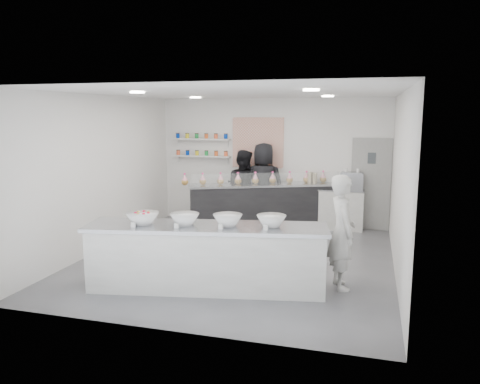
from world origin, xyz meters
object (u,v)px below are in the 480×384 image
Objects in this scene: espresso_ledge at (336,209)px; woman_prep at (342,232)px; back_bar at (264,206)px; staff_right at (263,185)px; staff_left at (243,188)px; espresso_machine at (352,181)px; prep_counter at (207,257)px.

espresso_ledge is 0.72× the size of woman_prep.
staff_right is at bearing 81.33° from back_bar.
espresso_machine is at bearing -159.75° from staff_left.
back_bar is at bearing -165.52° from espresso_ledge.
prep_counter is 4.21m from staff_left.
staff_left is at bearing -175.68° from espresso_ledge.
espresso_machine is 0.26× the size of staff_right.
back_bar is 0.72m from staff_left.
espresso_machine is (1.94, 4.32, 0.63)m from prep_counter.
prep_counter is at bearing 86.62° from staff_right.
espresso_ledge is 0.70× the size of staff_left.
prep_counter is 4.60m from espresso_ledge.
woman_prep is 4.09m from staff_right.
staff_right is (-0.07, 0.25, 0.46)m from back_bar.
staff_right reaches higher than espresso_machine.
woman_prep reaches higher than espresso_ledge.
espresso_machine is at bearing -11.64° from back_bar.
back_bar is at bearing 172.75° from staff_left.
prep_counter is 2.89× the size of espresso_ledge.
prep_counter is at bearing 114.31° from staff_left.
back_bar is 3.86m from woman_prep.
prep_counter is 2.09m from woman_prep.
prep_counter is at bearing 87.52° from woman_prep.
staff_left is (-0.57, 0.25, 0.37)m from back_bar.
espresso_machine is at bearing -19.15° from woman_prep.
staff_left is at bearing -176.26° from espresso_machine.
woman_prep reaches higher than back_bar.
staff_right reaches higher than espresso_ledge.
back_bar reaches higher than prep_counter.
staff_left is at bearing -4.32° from staff_right.
back_bar is at bearing -167.95° from espresso_machine.
woman_prep is (1.96, -3.30, 0.35)m from back_bar.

